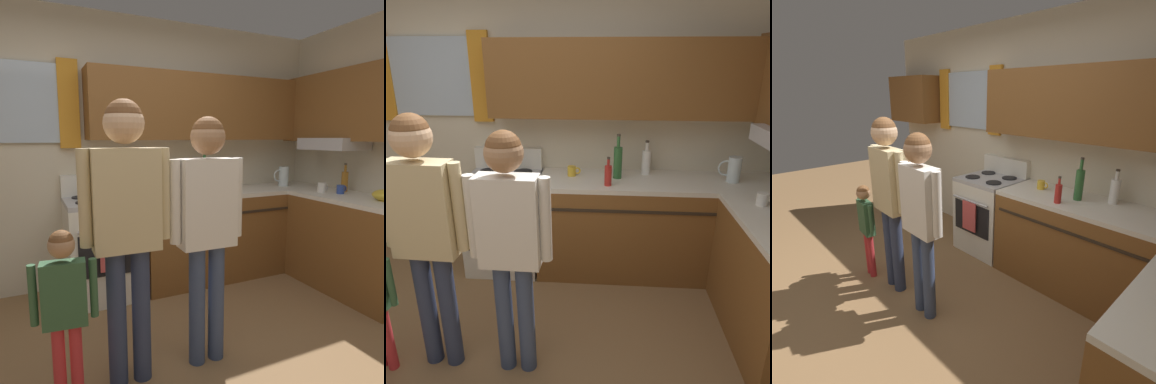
% 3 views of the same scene
% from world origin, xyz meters
% --- Properties ---
extents(back_wall_unit, '(4.60, 0.42, 2.60)m').
position_xyz_m(back_wall_unit, '(0.09, 1.82, 1.47)').
color(back_wall_unit, beige).
rests_on(back_wall_unit, ground).
extents(kitchen_counter_run, '(2.12, 1.78, 0.90)m').
position_xyz_m(kitchen_counter_run, '(1.50, 1.23, 0.45)').
color(kitchen_counter_run, brown).
rests_on(kitchen_counter_run, ground).
extents(stove_oven, '(0.65, 0.67, 1.10)m').
position_xyz_m(stove_oven, '(-0.16, 1.54, 0.47)').
color(stove_oven, silver).
rests_on(stove_oven, ground).
extents(bottle_milk_white, '(0.08, 0.08, 0.31)m').
position_xyz_m(bottle_milk_white, '(1.14, 1.71, 1.02)').
color(bottle_milk_white, white).
rests_on(bottle_milk_white, kitchen_counter_run).
extents(bottle_wine_green, '(0.08, 0.08, 0.39)m').
position_xyz_m(bottle_wine_green, '(0.88, 1.57, 1.05)').
color(bottle_wine_green, '#2D6633').
rests_on(bottle_wine_green, kitchen_counter_run).
extents(bottle_sauce_red, '(0.06, 0.06, 0.25)m').
position_xyz_m(bottle_sauce_red, '(0.80, 1.36, 0.99)').
color(bottle_sauce_red, red).
rests_on(bottle_sauce_red, kitchen_counter_run).
extents(bottle_oil_amber, '(0.06, 0.06, 0.29)m').
position_xyz_m(bottle_oil_amber, '(2.16, 0.94, 1.01)').
color(bottle_oil_amber, '#B27223').
rests_on(bottle_oil_amber, kitchen_counter_run).
extents(mug_mustard_yellow, '(0.12, 0.08, 0.09)m').
position_xyz_m(mug_mustard_yellow, '(0.47, 1.60, 0.95)').
color(mug_mustard_yellow, gold).
rests_on(mug_mustard_yellow, kitchen_counter_run).
extents(mug_ceramic_white, '(0.13, 0.08, 0.09)m').
position_xyz_m(mug_ceramic_white, '(1.92, 1.01, 0.95)').
color(mug_ceramic_white, white).
rests_on(mug_ceramic_white, kitchen_counter_run).
extents(mug_cobalt_blue, '(0.11, 0.07, 0.08)m').
position_xyz_m(mug_cobalt_blue, '(2.01, 0.85, 0.94)').
color(mug_cobalt_blue, '#2D479E').
rests_on(mug_cobalt_blue, kitchen_counter_run).
extents(water_pitcher, '(0.19, 0.11, 0.22)m').
position_xyz_m(water_pitcher, '(1.87, 1.54, 1.01)').
color(water_pitcher, silver).
rests_on(water_pitcher, kitchen_counter_run).
extents(adult_holding_child, '(0.51, 0.22, 1.65)m').
position_xyz_m(adult_holding_child, '(-0.27, 0.29, 1.04)').
color(adult_holding_child, '#2D3856').
rests_on(adult_holding_child, ground).
extents(adult_in_plaid, '(0.49, 0.21, 1.57)m').
position_xyz_m(adult_in_plaid, '(0.23, 0.27, 0.99)').
color(adult_in_plaid, '#38476B').
rests_on(adult_in_plaid, ground).
extents(small_child, '(0.33, 0.13, 0.99)m').
position_xyz_m(small_child, '(-0.62, 0.20, 0.62)').
color(small_child, red).
rests_on(small_child, ground).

